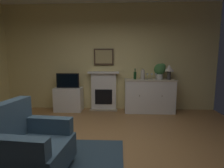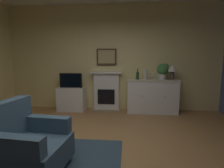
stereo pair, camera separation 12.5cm
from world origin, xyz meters
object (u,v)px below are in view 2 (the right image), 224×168
(fireplace_unit, at_px, (106,91))
(framed_picture, at_px, (107,57))
(table_lamp, at_px, (172,69))
(wine_glass_right, at_px, (159,75))
(tv_set, at_px, (71,80))
(wine_glass_center, at_px, (155,75))
(armchair, at_px, (27,144))
(wine_bottle, at_px, (138,75))
(wine_glass_left, at_px, (150,75))
(potted_plant_small, at_px, (163,70))
(sideboard_cabinet, at_px, (152,96))
(vase_decorative, at_px, (145,74))
(tv_cabinet, at_px, (72,99))

(fireplace_unit, distance_m, framed_picture, 0.96)
(table_lamp, height_order, wine_glass_right, table_lamp)
(table_lamp, height_order, tv_set, table_lamp)
(wine_glass_center, distance_m, armchair, 3.39)
(armchair, bearing_deg, tv_set, 96.80)
(table_lamp, xyz_separation_m, tv_set, (-2.74, -0.01, -0.32))
(table_lamp, xyz_separation_m, armchair, (-2.41, -2.72, -0.80))
(wine_bottle, height_order, wine_glass_left, wine_bottle)
(wine_glass_left, distance_m, potted_plant_small, 0.37)
(sideboard_cabinet, distance_m, vase_decorative, 0.62)
(table_lamp, bearing_deg, vase_decorative, -175.91)
(table_lamp, bearing_deg, tv_cabinet, 179.69)
(framed_picture, distance_m, armchair, 3.22)
(fireplace_unit, relative_size, table_lamp, 2.75)
(wine_glass_left, xyz_separation_m, potted_plant_small, (0.34, 0.04, 0.13))
(framed_picture, bearing_deg, wine_glass_right, -8.69)
(potted_plant_small, bearing_deg, fireplace_unit, 175.08)
(wine_glass_center, xyz_separation_m, wine_glass_right, (0.11, 0.03, 0.00))
(potted_plant_small, bearing_deg, armchair, -128.25)
(fireplace_unit, bearing_deg, armchair, -102.65)
(tv_set, relative_size, armchair, 0.67)
(sideboard_cabinet, height_order, wine_glass_right, wine_glass_right)
(sideboard_cabinet, relative_size, armchair, 1.47)
(vase_decorative, bearing_deg, sideboard_cabinet, 14.18)
(sideboard_cabinet, distance_m, wine_glass_left, 0.57)
(wine_bottle, relative_size, wine_glass_center, 1.76)
(framed_picture, bearing_deg, tv_cabinet, -167.99)
(fireplace_unit, xyz_separation_m, vase_decorative, (1.06, -0.23, 0.49))
(tv_cabinet, height_order, armchair, armchair)
(framed_picture, xyz_separation_m, vase_decorative, (1.06, -0.27, -0.47))
(fireplace_unit, xyz_separation_m, sideboard_cabinet, (1.26, -0.18, -0.10))
(table_lamp, distance_m, armchair, 3.73)
(sideboard_cabinet, height_order, wine_glass_left, wine_glass_left)
(armchair, bearing_deg, wine_glass_center, 54.08)
(armchair, bearing_deg, fireplace_unit, 77.35)
(wine_glass_right, bearing_deg, wine_glass_center, -163.47)
(wine_glass_right, xyz_separation_m, armchair, (-2.06, -2.73, -0.64))
(fireplace_unit, bearing_deg, tv_set, -169.23)
(framed_picture, xyz_separation_m, armchair, (-0.65, -2.95, -1.12))
(wine_glass_left, height_order, vase_decorative, vase_decorative)
(framed_picture, xyz_separation_m, potted_plant_small, (1.53, -0.18, -0.35))
(wine_glass_left, relative_size, tv_cabinet, 0.22)
(fireplace_unit, bearing_deg, wine_bottle, -10.49)
(table_lamp, height_order, tv_cabinet, table_lamp)
(armchair, bearing_deg, potted_plant_small, 51.75)
(sideboard_cabinet, relative_size, wine_bottle, 4.65)
(wine_glass_right, height_order, tv_set, wine_glass_right)
(table_lamp, bearing_deg, sideboard_cabinet, -180.00)
(wine_glass_center, xyz_separation_m, armchair, (-1.95, -2.70, -0.64))
(vase_decorative, bearing_deg, tv_cabinet, 178.17)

